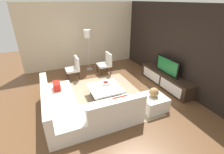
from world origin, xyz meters
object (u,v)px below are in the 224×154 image
Objects in this scene: television at (167,66)px; fruit_bowl at (106,83)px; accent_chair_far at (106,62)px; coffee_table at (105,92)px; accent_chair_near at (74,66)px; media_console at (165,79)px; decorative_ball at (154,92)px; floor_lamp at (87,37)px; sectional_couch at (79,108)px; ottoman at (153,102)px.

television is 2.25m from fruit_bowl.
coffee_table is at bearing -33.36° from accent_chair_far.
coffee_table is at bearing -92.49° from television.
accent_chair_near is 3.11× the size of fruit_bowl.
media_console is at bearing -90.00° from television.
coffee_table is 1.54m from decorative_ball.
accent_chair_far is at bearing 40.95° from floor_lamp.
media_console is 2.30m from coffee_table.
sectional_couch is 2.50m from accent_chair_near.
floor_lamp is 2.51m from fruit_bowl.
sectional_couch is 2.11m from decorative_ball.
accent_chair_near is 1.81m from fruit_bowl.
sectional_couch is 3.50m from floor_lamp.
sectional_couch is 1.16m from coffee_table.
coffee_table is at bearing -92.49° from media_console.
ottoman is at bearing 32.59° from accent_chair_near.
ottoman is (0.96, -1.23, -0.05)m from media_console.
fruit_bowl is (-0.28, -2.20, -0.35)m from television.
media_console is 8.55× the size of decorative_ball.
ottoman is at bearing 45.13° from coffee_table.
accent_chair_far is (0.64, 0.56, -0.98)m from floor_lamp.
media_console is 2.22m from fruit_bowl.
television is 1.54× the size of ottoman.
accent_chair_far is (-1.92, -1.56, -0.30)m from television.
floor_lamp is at bearing 178.00° from fruit_bowl.
coffee_table is (-0.10, -2.30, -0.58)m from television.
floor_lamp is 2.51× the size of ottoman.
accent_chair_far reaches higher than sectional_couch.
coffee_table is at bearing -134.87° from ottoman.
media_console is 0.96× the size of sectional_couch.
sectional_couch is at bearing -20.70° from floor_lamp.
television is at bearing 98.88° from sectional_couch.
floor_lamp is 3.85m from ottoman.
accent_chair_far is 3.22× the size of decorative_ball.
media_console is 8.24× the size of fruit_bowl.
accent_chair_near is 3.22× the size of decorative_ball.
coffee_table is 2.78m from floor_lamp.
fruit_bowl is at bearing -32.59° from accent_chair_far.
floor_lamp is 6.50× the size of decorative_ball.
coffee_table is at bearing 20.66° from accent_chair_near.
floor_lamp is 2.02× the size of accent_chair_far.
ottoman is 2.91m from accent_chair_far.
fruit_bowl is 0.32× the size of accent_chair_far.
accent_chair_far is at bearing 157.97° from coffee_table.
television is at bearing 27.82° from accent_chair_far.
fruit_bowl is (-0.18, 0.10, 0.23)m from coffee_table.
media_console is 2.65× the size of accent_chair_far.
accent_chair_far reaches higher than ottoman.
fruit_bowl is (1.67, 0.69, -0.06)m from accent_chair_near.
television is 2.37m from coffee_table.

